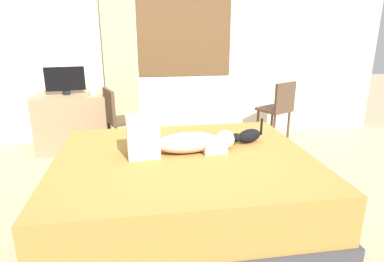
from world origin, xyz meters
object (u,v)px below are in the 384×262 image
object	(u,v)px
person_lying	(176,140)
tv_monitor	(65,80)
chair_by_desk	(118,117)
chair_spare	(278,107)
cat	(248,136)
cup	(93,92)
desk	(74,122)
bed	(184,184)

from	to	relation	value
person_lying	tv_monitor	xyz separation A→B (m)	(-1.21, 1.70, 0.28)
chair_by_desk	chair_spare	xyz separation A→B (m)	(2.16, 0.20, 0.00)
tv_monitor	cat	bearing A→B (deg)	-39.30
cup	chair_by_desk	distance (m)	0.48
person_lying	cat	size ratio (longest dim) A/B	2.79
chair_by_desk	person_lying	bearing A→B (deg)	-67.23
desk	chair_by_desk	size ratio (longest dim) A/B	1.05
desk	tv_monitor	xyz separation A→B (m)	(-0.05, 0.00, 0.55)
desk	chair_by_desk	world-z (taller)	chair_by_desk
person_lying	cat	world-z (taller)	person_lying
cup	chair_by_desk	bearing A→B (deg)	-39.64
tv_monitor	cup	distance (m)	0.38
tv_monitor	chair_spare	world-z (taller)	tv_monitor
person_lying	chair_by_desk	size ratio (longest dim) A/B	1.10
cup	bed	bearing A→B (deg)	-61.11
person_lying	desk	bearing A→B (deg)	124.25
bed	desk	xyz separation A→B (m)	(-1.21, 1.78, 0.11)
cup	chair_spare	bearing A→B (deg)	-1.25
tv_monitor	chair_by_desk	xyz separation A→B (m)	(0.65, -0.35, -0.41)
person_lying	desk	xyz separation A→B (m)	(-1.16, 1.70, -0.27)
cat	chair_spare	world-z (taller)	chair_spare
bed	cup	bearing A→B (deg)	118.89
bed	chair_spare	world-z (taller)	chair_spare
person_lying	chair_by_desk	distance (m)	1.47
bed	cat	world-z (taller)	cat
bed	person_lying	size ratio (longest dim) A/B	2.33
person_lying	tv_monitor	bearing A→B (deg)	125.48
cat	person_lying	bearing A→B (deg)	-167.68
person_lying	chair_spare	distance (m)	2.22
cat	chair_spare	xyz separation A→B (m)	(0.91, 1.40, -0.09)
desk	tv_monitor	world-z (taller)	tv_monitor
bed	person_lying	xyz separation A→B (m)	(-0.05, 0.08, 0.38)
person_lying	cup	world-z (taller)	person_lying
desk	cup	size ratio (longest dim) A/B	9.55
person_lying	cat	distance (m)	0.70
bed	cup	xyz separation A→B (m)	(-0.93, 1.68, 0.53)
bed	chair_by_desk	size ratio (longest dim) A/B	2.55
cat	cup	world-z (taller)	cup
person_lying	cup	bearing A→B (deg)	118.54
desk	cup	distance (m)	0.52
tv_monitor	chair_spare	size ratio (longest dim) A/B	0.56
cat	chair_by_desk	bearing A→B (deg)	136.18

